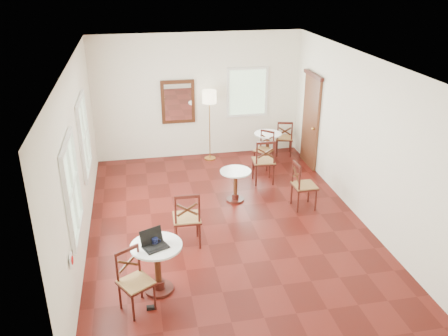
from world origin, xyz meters
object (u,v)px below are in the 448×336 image
at_px(cafe_table_mid, 235,182).
at_px(chair_back_b, 264,150).
at_px(chair_near_b, 135,281).
at_px(chair_mid_b, 303,185).
at_px(floor_lamp, 209,102).
at_px(chair_back_a, 284,138).
at_px(water_glass, 156,243).
at_px(chair_near_a, 187,218).
at_px(chair_mid_a, 264,161).
at_px(cafe_table_near, 157,263).
at_px(mouse, 158,240).
at_px(navy_mug, 155,241).
at_px(laptop, 154,242).
at_px(power_adapter, 151,308).
at_px(cafe_table_back, 268,144).

relative_size(cafe_table_mid, chair_back_b, 0.76).
distance_m(chair_near_b, chair_mid_b, 4.04).
relative_size(chair_near_b, floor_lamp, 0.53).
xyz_separation_m(chair_back_a, water_glass, (-3.44, -4.78, 0.38)).
relative_size(chair_near_a, water_glass, 11.50).
bearing_deg(water_glass, chair_mid_a, 52.90).
distance_m(chair_near_a, chair_back_b, 3.69).
bearing_deg(floor_lamp, cafe_table_near, -108.03).
xyz_separation_m(cafe_table_mid, chair_near_a, (-1.15, -1.44, 0.11)).
height_order(chair_back_a, water_glass, chair_back_a).
xyz_separation_m(chair_back_b, mouse, (-2.72, -4.01, 0.37)).
xyz_separation_m(cafe_table_mid, chair_back_a, (1.72, 2.18, 0.05)).
relative_size(chair_mid_b, floor_lamp, 0.56).
relative_size(cafe_table_mid, water_glass, 7.35).
bearing_deg(navy_mug, cafe_table_near, -66.46).
xyz_separation_m(floor_lamp, laptop, (-1.61, -4.86, -0.61)).
distance_m(chair_near_a, chair_near_b, 1.73).
bearing_deg(chair_back_b, cafe_table_near, -81.92).
bearing_deg(chair_near_b, navy_mug, 17.51).
height_order(cafe_table_mid, chair_near_b, chair_near_b).
bearing_deg(chair_mid_a, power_adapter, 58.21).
bearing_deg(water_glass, mouse, 75.07).
relative_size(chair_near_a, chair_back_b, 1.19).
bearing_deg(chair_mid_a, chair_back_b, -102.83).
height_order(chair_near_a, chair_back_a, chair_near_a).
height_order(laptop, navy_mug, laptop).
bearing_deg(cafe_table_near, chair_back_b, 56.32).
distance_m(cafe_table_near, floor_lamp, 5.18).
height_order(navy_mug, power_adapter, navy_mug).
bearing_deg(floor_lamp, navy_mug, -108.21).
height_order(water_glass, power_adapter, water_glass).
bearing_deg(chair_near_b, chair_mid_a, 21.26).
bearing_deg(cafe_table_back, chair_mid_a, -109.80).
relative_size(laptop, mouse, 4.78).
bearing_deg(chair_near_b, chair_mid_b, 5.10).
height_order(chair_mid_a, mouse, chair_mid_a).
relative_size(chair_near_a, chair_back_a, 1.13).
bearing_deg(chair_near_a, cafe_table_mid, -126.87).
bearing_deg(cafe_table_mid, chair_near_b, -125.04).
relative_size(cafe_table_near, chair_back_a, 0.87).
height_order(chair_back_a, chair_back_b, chair_back_a).
distance_m(mouse, power_adapter, 0.95).
xyz_separation_m(chair_near_a, chair_mid_a, (1.94, 2.15, -0.01)).
distance_m(cafe_table_mid, chair_back_b, 1.86).
bearing_deg(chair_near_a, cafe_table_near, 65.59).
bearing_deg(cafe_table_back, water_glass, -123.05).
relative_size(navy_mug, power_adapter, 1.13).
relative_size(chair_near_b, chair_back_a, 1.01).
xyz_separation_m(cafe_table_near, floor_lamp, (1.58, 4.84, 0.97)).
xyz_separation_m(chair_near_a, chair_near_b, (-0.89, -1.48, -0.06)).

